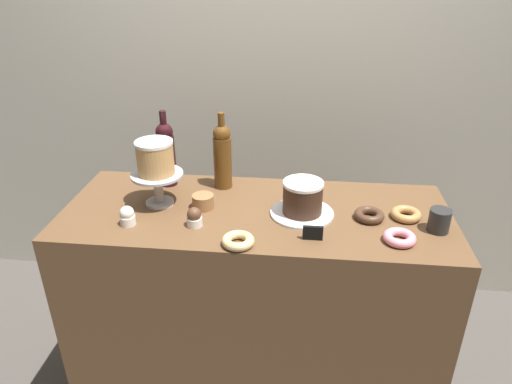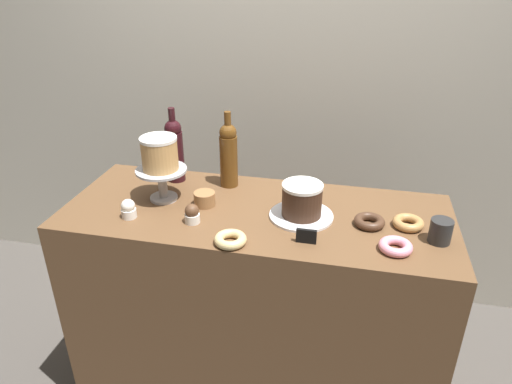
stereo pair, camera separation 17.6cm
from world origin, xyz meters
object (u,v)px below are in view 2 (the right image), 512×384
white_layer_cake (159,153)px  price_sign_chalkboard (306,236)px  donut_chocolate (369,222)px  coffee_cup_ceramic (441,231)px  cupcake_chocolate (192,214)px  donut_glazed (230,239)px  chocolate_round_cake (302,200)px  cupcake_vanilla (128,209)px  donut_maple (408,223)px  wine_bottle_amber (229,154)px  wine_bottle_dark_red (175,149)px  cookie_stack (204,199)px  cake_stand_pedestal (162,179)px  donut_pink (396,246)px

white_layer_cake → price_sign_chalkboard: white_layer_cake is taller
donut_chocolate → coffee_cup_ceramic: (0.23, -0.06, 0.03)m
cupcake_chocolate → price_sign_chalkboard: (0.43, -0.05, -0.01)m
donut_glazed → cupcake_chocolate: bearing=148.3°
chocolate_round_cake → price_sign_chalkboard: (0.04, -0.17, -0.05)m
white_layer_cake → cupcake_chocolate: size_ratio=1.92×
cupcake_vanilla → donut_chocolate: bearing=8.6°
donut_maple → donut_chocolate: 0.14m
wine_bottle_amber → price_sign_chalkboard: bearing=-45.3°
wine_bottle_dark_red → donut_glazed: bearing=-50.5°
cookie_stack → price_sign_chalkboard: 0.46m
wine_bottle_dark_red → price_sign_chalkboard: 0.73m
cupcake_chocolate → donut_chocolate: bearing=10.4°
wine_bottle_dark_red → price_sign_chalkboard: size_ratio=4.65×
chocolate_round_cake → cupcake_vanilla: size_ratio=2.04×
cake_stand_pedestal → donut_chocolate: bearing=-2.4°
wine_bottle_amber → donut_pink: size_ratio=2.91×
wine_bottle_dark_red → cupcake_vanilla: 0.37m
cupcake_vanilla → cookie_stack: bearing=31.3°
cupcake_chocolate → donut_maple: bearing=10.2°
wine_bottle_dark_red → coffee_cup_ceramic: size_ratio=3.83×
wine_bottle_amber → donut_maple: bearing=-15.0°
donut_pink → white_layer_cake: bearing=168.5°
white_layer_cake → donut_chocolate: bearing=-2.4°
wine_bottle_dark_red → coffee_cup_ceramic: 1.10m
cupcake_chocolate → donut_glazed: bearing=-31.7°
donut_glazed → donut_pink: (0.55, 0.08, 0.00)m
cookie_stack → donut_glazed: bearing=-54.7°
cake_stand_pedestal → cookie_stack: (0.18, -0.02, -0.06)m
cookie_stack → cupcake_chocolate: bearing=-91.2°
wine_bottle_dark_red → donut_pink: wine_bottle_dark_red is taller
cookie_stack → coffee_cup_ceramic: 0.87m
donut_maple → donut_pink: same height
wine_bottle_dark_red → cupcake_vanilla: size_ratio=4.38×
cake_stand_pedestal → chocolate_round_cake: 0.56m
white_layer_cake → donut_pink: size_ratio=1.28×
cake_stand_pedestal → cookie_stack: 0.19m
cupcake_chocolate → cookie_stack: size_ratio=0.88×
donut_chocolate → donut_glazed: bearing=-154.0°
cupcake_chocolate → coffee_cup_ceramic: 0.87m
chocolate_round_cake → cookie_stack: chocolate_round_cake is taller
chocolate_round_cake → cookie_stack: (-0.38, 0.01, -0.05)m
donut_maple → donut_chocolate: size_ratio=1.00×
cupcake_vanilla → cookie_stack: 0.29m
chocolate_round_cake → donut_pink: (0.34, -0.16, -0.06)m
cake_stand_pedestal → cupcake_chocolate: size_ratio=2.71×
cupcake_chocolate → cupcake_vanilla: 0.25m
cupcake_chocolate → white_layer_cake: bearing=139.2°
wine_bottle_amber → donut_maple: 0.76m
donut_glazed → chocolate_round_cake: bearing=47.9°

